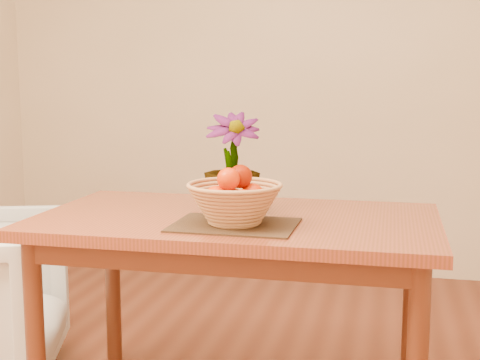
# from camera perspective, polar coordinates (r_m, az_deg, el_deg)

# --- Properties ---
(wall_back) EXTENTS (4.00, 0.02, 2.70)m
(wall_back) POSITION_cam_1_polar(r_m,az_deg,el_deg) (4.23, 5.82, 10.21)
(wall_back) COLOR #FFE4C2
(wall_back) RESTS_ON floor
(table) EXTENTS (1.40, 0.80, 0.75)m
(table) POSITION_cam_1_polar(r_m,az_deg,el_deg) (2.38, -0.30, -5.14)
(table) COLOR maroon
(table) RESTS_ON floor
(placemat) EXTENTS (0.41, 0.31, 0.01)m
(placemat) POSITION_cam_1_polar(r_m,az_deg,el_deg) (2.20, -0.47, -3.86)
(placemat) COLOR #3D2816
(placemat) RESTS_ON table
(wicker_basket) EXTENTS (0.31, 0.31, 0.13)m
(wicker_basket) POSITION_cam_1_polar(r_m,az_deg,el_deg) (2.18, -0.47, -2.16)
(wicker_basket) COLOR tan
(wicker_basket) RESTS_ON placemat
(orange_pile) EXTENTS (0.18, 0.17, 0.14)m
(orange_pile) POSITION_cam_1_polar(r_m,az_deg,el_deg) (2.18, -0.39, -0.76)
(orange_pile) COLOR red
(orange_pile) RESTS_ON wicker_basket
(potted_plant) EXTENTS (0.25, 0.25, 0.36)m
(potted_plant) POSITION_cam_1_polar(r_m,az_deg,el_deg) (2.39, -0.68, 1.46)
(potted_plant) COLOR #184614
(potted_plant) RESTS_ON table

